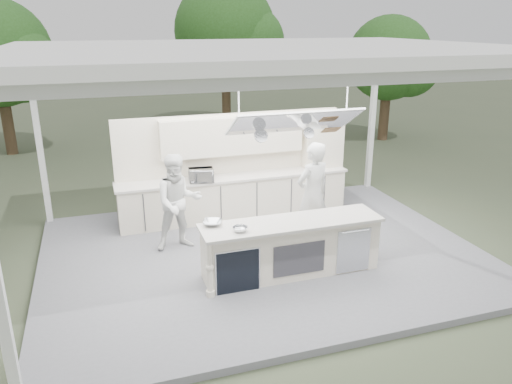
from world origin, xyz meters
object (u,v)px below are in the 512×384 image
object	(u,v)px
sous_chef	(178,202)
demo_island	(290,247)
back_counter	(235,196)
head_chef	(313,194)

from	to	relation	value
sous_chef	demo_island	bearing A→B (deg)	-47.86
back_counter	head_chef	xyz separation A→B (m)	(1.01, -1.83, 0.53)
head_chef	sous_chef	xyz separation A→B (m)	(-2.45, 0.62, -0.09)
back_counter	sous_chef	xyz separation A→B (m)	(-1.43, -1.21, 0.44)
back_counter	sous_chef	world-z (taller)	sous_chef
back_counter	head_chef	world-z (taller)	head_chef
back_counter	sous_chef	bearing A→B (deg)	-139.78
demo_island	head_chef	size ratio (longest dim) A/B	1.53
demo_island	back_counter	world-z (taller)	same
head_chef	sous_chef	distance (m)	2.53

